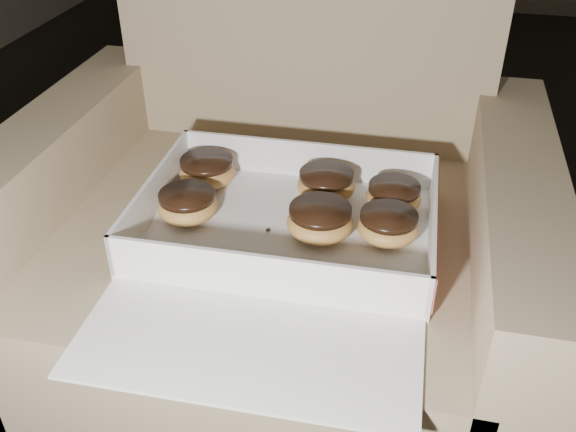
# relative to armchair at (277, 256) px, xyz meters

# --- Properties ---
(floor) EXTENTS (4.50, 4.50, 0.00)m
(floor) POSITION_rel_armchair_xyz_m (0.45, 0.22, -0.26)
(floor) COLOR black
(floor) RESTS_ON ground
(armchair) EXTENTS (0.81, 0.68, 0.84)m
(armchair) POSITION_rel_armchair_xyz_m (0.00, 0.00, 0.00)
(armchair) COLOR #8B7758
(armchair) RESTS_ON floor
(bakery_box) EXTENTS (0.42, 0.49, 0.07)m
(bakery_box) POSITION_rel_armchair_xyz_m (0.04, -0.12, 0.13)
(bakery_box) COLOR white
(bakery_box) RESTS_ON armchair
(donut_a) EXTENTS (0.09, 0.09, 0.04)m
(donut_a) POSITION_rel_armchair_xyz_m (0.18, -0.08, 0.14)
(donut_a) COLOR gold
(donut_a) RESTS_ON bakery_box
(donut_b) EXTENTS (0.09, 0.09, 0.05)m
(donut_b) POSITION_rel_armchair_xyz_m (0.08, -0.09, 0.15)
(donut_b) COLOR gold
(donut_b) RESTS_ON bakery_box
(donut_c) EXTENTS (0.09, 0.09, 0.05)m
(donut_c) POSITION_rel_armchair_xyz_m (0.08, 0.01, 0.14)
(donut_c) COLOR gold
(donut_c) RESTS_ON bakery_box
(donut_d) EXTENTS (0.09, 0.09, 0.05)m
(donut_d) POSITION_rel_armchair_xyz_m (-0.12, 0.01, 0.14)
(donut_d) COLOR gold
(donut_d) RESTS_ON bakery_box
(donut_e) EXTENTS (0.09, 0.09, 0.04)m
(donut_e) POSITION_rel_armchair_xyz_m (-0.11, -0.09, 0.14)
(donut_e) COLOR gold
(donut_e) RESTS_ON bakery_box
(donut_f) EXTENTS (0.08, 0.08, 0.04)m
(donut_f) POSITION_rel_armchair_xyz_m (0.18, 0.00, 0.14)
(donut_f) COLOR gold
(donut_f) RESTS_ON bakery_box
(crumb_a) EXTENTS (0.01, 0.01, 0.00)m
(crumb_a) POSITION_rel_armchair_xyz_m (-0.06, -0.16, 0.12)
(crumb_a) COLOR black
(crumb_a) RESTS_ON bakery_box
(crumb_b) EXTENTS (0.01, 0.01, 0.00)m
(crumb_b) POSITION_rel_armchair_xyz_m (-0.11, -0.16, 0.12)
(crumb_b) COLOR black
(crumb_b) RESTS_ON bakery_box
(crumb_c) EXTENTS (0.01, 0.01, 0.00)m
(crumb_c) POSITION_rel_armchair_xyz_m (0.04, -0.18, 0.12)
(crumb_c) COLOR black
(crumb_c) RESTS_ON bakery_box
(crumb_d) EXTENTS (0.01, 0.01, 0.00)m
(crumb_d) POSITION_rel_armchair_xyz_m (0.01, -0.10, 0.12)
(crumb_d) COLOR black
(crumb_d) RESTS_ON bakery_box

